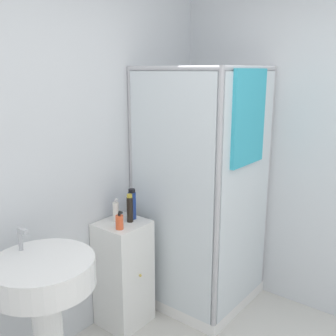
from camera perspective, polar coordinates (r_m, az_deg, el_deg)
wall_back at (r=2.50m, az=-20.18°, el=-1.00°), size 6.40×0.06×2.50m
shower_enclosure at (r=3.19m, az=5.35°, el=-10.05°), size 0.80×0.83×1.89m
vanity_cabinet at (r=3.02m, az=-6.47°, el=-14.93°), size 0.34×0.34×0.80m
sink at (r=2.30m, az=-17.42°, el=-17.32°), size 0.55×0.55×1.03m
soap_dispenser at (r=2.73m, az=-7.05°, el=-7.76°), size 0.05×0.06×0.13m
shampoo_bottle_tall_black at (r=2.83m, az=-5.57°, el=-5.86°), size 0.05×0.05×0.21m
shampoo_bottle_blue at (r=2.88m, az=-5.23°, el=-5.29°), size 0.06×0.06×0.23m
lotion_bottle_white at (r=2.86m, az=-7.58°, el=-6.27°), size 0.04×0.04×0.17m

